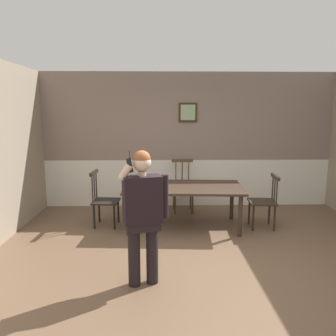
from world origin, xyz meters
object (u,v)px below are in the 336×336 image
at_px(chair_near_window, 264,201).
at_px(chair_at_table_head, 183,188).
at_px(dining_table, 184,190).
at_px(person_figure, 143,210).
at_px(chair_by_doorway, 104,200).

xyz_separation_m(chair_near_window, chair_at_table_head, (-1.34, 1.01, 0.01)).
height_order(dining_table, chair_near_window, chair_near_window).
xyz_separation_m(chair_at_table_head, person_figure, (-0.65, -2.87, 0.43)).
relative_size(chair_near_window, person_figure, 0.59).
bearing_deg(chair_near_window, dining_table, 90.79).
height_order(chair_near_window, chair_by_doorway, chair_by_doorway).
relative_size(chair_by_doorway, chair_at_table_head, 0.95).
distance_m(chair_near_window, chair_at_table_head, 1.68).
xyz_separation_m(dining_table, chair_by_doorway, (-1.39, 0.08, -0.19)).
distance_m(chair_by_doorway, chair_at_table_head, 1.68).
bearing_deg(dining_table, chair_at_table_head, 86.81).
bearing_deg(chair_by_doorway, chair_at_table_head, 124.31).
height_order(chair_by_doorway, chair_at_table_head, chair_at_table_head).
bearing_deg(person_figure, chair_near_window, -151.79).
height_order(dining_table, person_figure, person_figure).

